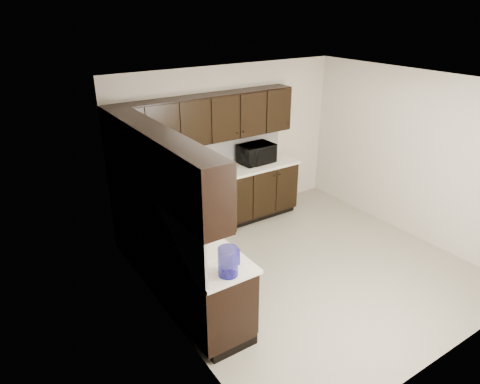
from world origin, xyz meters
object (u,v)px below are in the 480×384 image
sink (196,248)px  microwave (256,154)px  toaster_oven (132,184)px  blue_pitcher (228,262)px  storage_bin (149,193)px

sink → microwave: (2.05, 1.74, 0.22)m
sink → toaster_oven: bearing=92.3°
toaster_oven → blue_pitcher: blue_pitcher is taller
sink → microwave: size_ratio=1.45×
microwave → storage_bin: size_ratio=1.31×
storage_bin → blue_pitcher: blue_pitcher is taller
storage_bin → microwave: bearing=10.5°
sink → toaster_oven: 1.74m
toaster_oven → storage_bin: (0.10, -0.37, -0.03)m
blue_pitcher → sink: bearing=93.2°
toaster_oven → storage_bin: 0.38m
storage_bin → sink: bearing=-91.3°
sink → blue_pitcher: bearing=-91.3°
microwave → storage_bin: 2.05m
microwave → toaster_oven: bearing=177.4°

